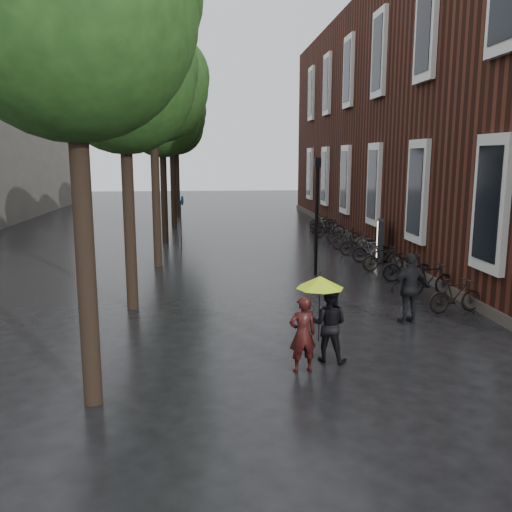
{
  "coord_description": "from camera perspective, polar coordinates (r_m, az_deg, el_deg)",
  "views": [
    {
      "loc": [
        -1.99,
        -8.02,
        4.22
      ],
      "look_at": [
        -0.74,
        5.56,
        1.71
      ],
      "focal_mm": 38.0,
      "sensor_mm": 36.0,
      "label": 1
    }
  ],
  "objects": [
    {
      "name": "cycle_sign",
      "position": [
        25.7,
        -7.85,
        4.47
      ],
      "size": [
        0.13,
        0.44,
        2.4
      ],
      "rotation": [
        0.0,
        0.0,
        -0.21
      ],
      "color": "#262628",
      "rests_on": "ground"
    },
    {
      "name": "parked_bicycles",
      "position": [
        23.62,
        11.12,
        1.15
      ],
      "size": [
        2.14,
        17.93,
        1.04
      ],
      "color": "black",
      "rests_on": "ground"
    },
    {
      "name": "person_black",
      "position": [
        11.41,
        7.69,
        -7.11
      ],
      "size": [
        0.95,
        0.87,
        1.6
      ],
      "primitive_type": "imported",
      "rotation": [
        0.0,
        0.0,
        2.73
      ],
      "color": "black",
      "rests_on": "ground"
    },
    {
      "name": "lamp_post",
      "position": [
        19.43,
        6.42,
        5.41
      ],
      "size": [
        0.22,
        0.22,
        4.18
      ],
      "rotation": [
        0.0,
        0.0,
        0.19
      ],
      "color": "black",
      "rests_on": "ground"
    },
    {
      "name": "ad_lightbox",
      "position": [
        22.61,
        12.93,
        1.61
      ],
      "size": [
        0.26,
        1.12,
        1.69
      ],
      "rotation": [
        0.0,
        0.0,
        -0.31
      ],
      "color": "black",
      "rests_on": "ground"
    },
    {
      "name": "ground",
      "position": [
        9.28,
        8.07,
        -16.72
      ],
      "size": [
        120.0,
        120.0,
        0.0
      ],
      "primitive_type": "plane",
      "color": "black"
    },
    {
      "name": "pedestrian_walking",
      "position": [
        14.35,
        15.88,
        -3.29
      ],
      "size": [
        1.15,
        0.69,
        1.83
      ],
      "primitive_type": "imported",
      "rotation": [
        0.0,
        0.0,
        3.38
      ],
      "color": "black",
      "rests_on": "ground"
    },
    {
      "name": "brick_building",
      "position": [
        30.23,
        19.64,
        13.22
      ],
      "size": [
        10.2,
        33.2,
        12.0
      ],
      "color": "#38160F",
      "rests_on": "ground"
    },
    {
      "name": "lime_umbrella",
      "position": [
        10.97,
        6.74,
        -2.76
      ],
      "size": [
        0.98,
        0.98,
        1.45
      ],
      "rotation": [
        0.0,
        0.0,
        0.13
      ],
      "color": "black",
      "rests_on": "ground"
    },
    {
      "name": "person_burgundy",
      "position": [
        10.82,
        4.93,
        -8.18
      ],
      "size": [
        0.61,
        0.45,
        1.54
      ],
      "primitive_type": "imported",
      "rotation": [
        0.0,
        0.0,
        3.3
      ],
      "color": "black",
      "rests_on": "ground"
    },
    {
      "name": "street_trees",
      "position": [
        24.11,
        -10.37,
        15.32
      ],
      "size": [
        4.33,
        34.03,
        8.91
      ],
      "color": "black",
      "rests_on": "ground"
    }
  ]
}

